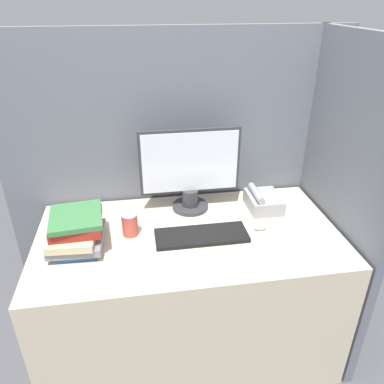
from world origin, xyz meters
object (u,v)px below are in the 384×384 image
Objects in this scene: coffee_cup at (130,224)px; book_stack at (77,230)px; keyboard at (201,235)px; monitor at (190,173)px; mouse at (260,227)px; desk_telephone at (263,201)px.

book_stack is at bearing -167.76° from coffee_cup.
book_stack is (-0.56, 0.03, 0.07)m from keyboard.
keyboard is 3.71× the size of coffee_cup.
coffee_cup is at bearing 12.24° from book_stack.
monitor is 8.70× the size of mouse.
desk_telephone reaches higher than keyboard.
coffee_cup is at bearing 174.35° from mouse.
coffee_cup reaches higher than keyboard.
mouse is 0.62m from coffee_cup.
monitor reaches higher than coffee_cup.
mouse is 0.28× the size of desk_telephone.
book_stack is (-0.85, 0.01, 0.06)m from mouse.
keyboard is 1.40× the size of book_stack.
keyboard is at bearing -2.84° from book_stack.
book_stack is at bearing 179.30° from mouse.
desk_telephone is at bearing -9.84° from monitor.
keyboard is at bearing -88.12° from monitor.
desk_telephone is (0.37, 0.21, 0.03)m from keyboard.
mouse is 0.21m from desk_telephone.
coffee_cup is 0.24m from book_stack.
desk_telephone is at bearing 30.21° from keyboard.
monitor is 0.42m from desk_telephone.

